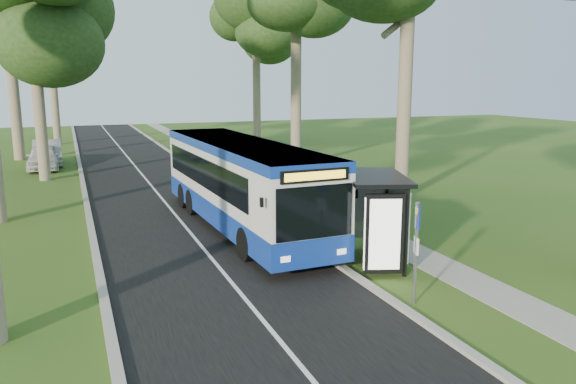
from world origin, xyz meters
The scene contains 15 objects.
ground centered at (0.00, 0.00, 0.00)m, with size 120.00×120.00×0.00m, color #2D531A.
road centered at (-3.50, 10.00, 0.01)m, with size 7.00×100.00×0.02m, color black.
kerb_east centered at (0.00, 10.00, 0.06)m, with size 0.25×100.00×0.12m, color #9E9B93.
kerb_west centered at (-7.00, 10.00, 0.06)m, with size 0.25×100.00×0.12m, color #9E9B93.
centre_line centered at (-3.50, 10.00, 0.02)m, with size 0.12×100.00×0.01m, color white.
footpath centered at (3.00, 10.00, 0.01)m, with size 1.50×100.00×0.02m, color gray.
bus centered at (-1.46, 3.40, 1.76)m, with size 3.24×12.95×3.41m.
bus_stop_sign centered at (0.51, -5.57, 1.68)m, with size 0.17×0.37×2.71m.
bus_shelter centered at (1.41, -2.63, 2.00)m, with size 2.75×3.69×2.82m.
litter_bin centered at (0.72, -0.01, 0.53)m, with size 0.60×0.60×1.05m.
car_white centered at (-9.18, 22.44, 0.81)m, with size 1.91×4.74×1.62m, color silver.
car_silver centered at (-8.98, 24.25, 0.86)m, with size 1.81×5.20×1.71m, color #999CA1.
tree_west_c centered at (-9.00, 18.00, 9.90)m, with size 5.20×5.20×13.34m.
tree_west_e centered at (-8.50, 38.00, 11.11)m, with size 5.20×5.20×14.99m.
tree_east_d centered at (8.00, 30.00, 11.20)m, with size 5.20×5.20×15.12m.
Camera 1 is at (-7.56, -17.19, 5.71)m, focal length 35.00 mm.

